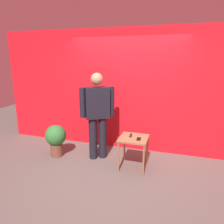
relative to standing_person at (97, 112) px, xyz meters
name	(u,v)px	position (x,y,z in m)	size (l,w,h in m)	color
ground_plane	(111,172)	(0.44, -0.49, -1.00)	(12.00, 12.00, 0.00)	#59544F
back_wall_red	(127,91)	(0.44, 0.72, 0.35)	(6.13, 0.12, 2.69)	red
standing_person	(97,112)	(0.00, 0.00, 0.00)	(0.66, 0.46, 1.78)	black
side_table	(134,142)	(0.80, -0.19, -0.48)	(0.53, 0.53, 0.61)	olive
cell_phone	(139,139)	(0.90, -0.25, -0.38)	(0.07, 0.14, 0.01)	black
tv_remote	(131,135)	(0.72, -0.13, -0.37)	(0.04, 0.17, 0.02)	black
potted_plant	(56,138)	(-0.88, -0.19, -0.59)	(0.44, 0.44, 0.69)	brown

